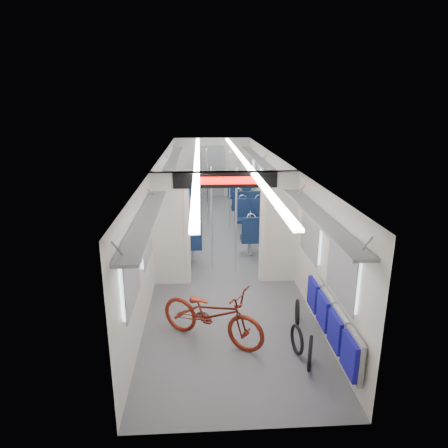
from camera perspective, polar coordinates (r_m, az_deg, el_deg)
The scene contains 14 objects.
carriage at distance 9.61m, azimuth -0.50°, elevation 4.47°, with size 12.00×12.02×2.31m.
bicycle at distance 6.28m, azimuth -1.74°, elevation -12.70°, with size 0.61×1.76×0.93m, color maroon.
flip_bench at distance 6.06m, azimuth 15.04°, elevation -13.22°, with size 0.12×2.15×0.57m.
bike_hoop_a at distance 5.93m, azimuth 12.18°, elevation -17.83°, with size 0.50×0.50×0.05m, color black.
bike_hoop_b at distance 6.22m, azimuth 10.37°, elevation -16.12°, with size 0.45×0.45×0.05m, color black.
bike_hoop_c at distance 6.92m, azimuth 10.41°, elevation -12.52°, with size 0.45×0.45×0.05m, color black.
seat_bay_near_left at distance 10.08m, azimuth -5.87°, elevation -0.57°, with size 0.93×2.19×1.14m.
seat_bay_near_right at distance 10.49m, azimuth 4.46°, elevation 0.06°, with size 0.91×2.06×1.10m.
seat_bay_far_left at distance 13.75m, azimuth -5.26°, elevation 4.17°, with size 0.94×2.21×1.14m.
seat_bay_far_right at distance 13.37m, azimuth 2.74°, elevation 3.74°, with size 0.90×2.01×1.08m.
stanchion_near_left at distance 8.59m, azimuth -1.77°, elevation 0.55°, with size 0.04×0.04×2.30m, color silver.
stanchion_near_right at distance 8.46m, azimuth 1.73°, elevation 0.29°, with size 0.04×0.04×2.30m, color silver.
stanchion_far_left at distance 11.97m, azimuth -2.38°, elevation 5.21°, with size 0.04×0.04×2.30m, color silver.
stanchion_far_right at distance 11.50m, azimuth 0.80°, elevation 4.74°, with size 0.04×0.04×2.30m, color silver.
Camera 1 is at (-0.48, -9.64, 3.56)m, focal length 32.00 mm.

